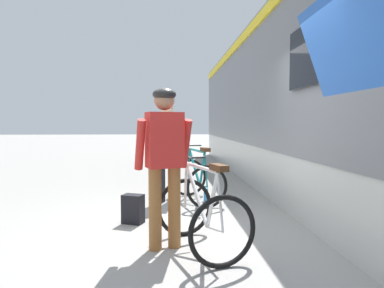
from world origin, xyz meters
The scene contains 8 objects.
ground_plane centered at (0.00, 0.00, 0.00)m, with size 80.00×80.00×0.00m, color gray.
train_car centered at (2.95, 1.48, 1.97)m, with size 3.33×19.16×3.88m.
cyclist_near_in_red centered at (-0.38, -0.43, 1.05)m, with size 0.66×0.43×1.76m.
cyclist_far_in_white centered at (-0.36, 1.88, 1.05)m, with size 0.65×0.40×1.76m.
bicycle_near_white centered at (0.02, -0.52, 0.40)m, with size 1.00×1.24×0.99m.
bicycle_far_teal centered at (0.16, 1.79, 0.40)m, with size 0.95×1.21×0.99m.
backpack_on_platform centered at (-0.83, 0.55, 0.20)m, with size 0.28×0.18×0.40m, color black.
water_bottle_near_the_bikes centered at (0.32, 1.85, 0.11)m, with size 0.08×0.08×0.22m, color #338CCC.
Camera 1 is at (-0.34, -4.16, 1.38)m, focal length 32.06 mm.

